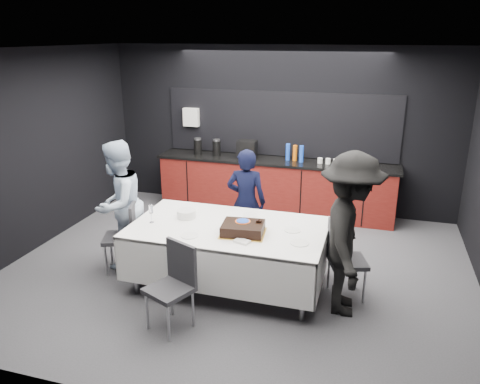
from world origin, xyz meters
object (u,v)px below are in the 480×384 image
party_table (228,237)px  chair_right (341,255)px  person_right (350,235)px  chair_left (126,232)px  chair_near (174,280)px  person_center (246,202)px  person_left (118,204)px  plate_stack (186,214)px  cake_assembly (243,228)px  champagne_flute (151,210)px

party_table → chair_right: 1.35m
chair_right → person_right: size_ratio=0.51×
party_table → chair_right: size_ratio=2.51×
chair_left → chair_near: size_ratio=1.00×
person_center → person_left: bearing=23.7°
chair_near → person_left: 1.72m
chair_left → chair_right: same height
plate_stack → chair_right: bearing=-0.0°
person_center → person_right: bearing=138.1°
chair_right → person_right: person_right is taller
cake_assembly → person_left: (-1.79, 0.30, 0.00)m
chair_left → person_right: size_ratio=0.51×
champagne_flute → chair_right: bearing=6.7°
chair_near → chair_right: bearing=33.9°
chair_right → plate_stack: bearing=180.0°
person_center → person_left: person_left is taller
chair_near → person_right: (1.70, 0.81, 0.38)m
chair_near → cake_assembly: bearing=57.9°
plate_stack → champagne_flute: 0.45m
party_table → person_center: bearing=92.8°
chair_near → person_center: (0.23, 1.93, 0.22)m
cake_assembly → plate_stack: size_ratio=2.33×
party_table → person_left: bearing=174.9°
party_table → chair_left: 1.39m
person_right → chair_near: bearing=110.7°
champagne_flute → plate_stack: bearing=37.9°
champagne_flute → chair_left: (-0.46, 0.15, -0.40)m
champagne_flute → chair_left: champagne_flute is taller
plate_stack → champagne_flute: champagne_flute is taller
cake_assembly → chair_right: bearing=13.9°
plate_stack → person_right: 2.03m
champagne_flute → chair_right: champagne_flute is taller
party_table → person_center: (-0.05, 0.96, 0.11)m
chair_left → chair_near: same height
person_center → person_right: 1.85m
party_table → person_right: size_ratio=1.27×
chair_left → person_left: person_left is taller
party_table → champagne_flute: (-0.93, -0.15, 0.30)m
plate_stack → chair_left: (-0.80, -0.12, -0.30)m
chair_right → person_right: (0.09, -0.27, 0.38)m
cake_assembly → person_right: (1.19, 0.00, 0.07)m
plate_stack → champagne_flute: size_ratio=1.05×
chair_right → chair_near: (-1.61, -1.08, 0.00)m
plate_stack → champagne_flute: (-0.34, -0.27, 0.11)m
champagne_flute → person_right: person_right is taller
chair_right → person_center: bearing=148.7°
plate_stack → chair_right: size_ratio=0.25×
cake_assembly → person_right: 1.19m
party_table → person_left: size_ratio=1.37×
cake_assembly → plate_stack: (-0.82, 0.28, -0.01)m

